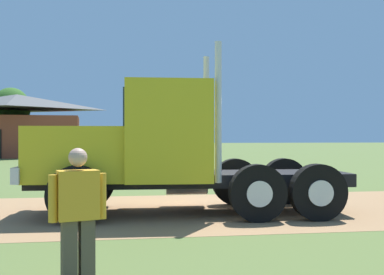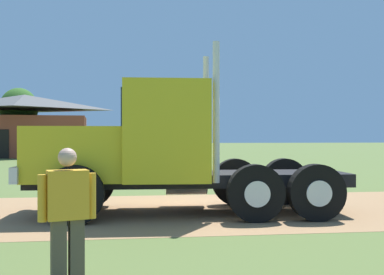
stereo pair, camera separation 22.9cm
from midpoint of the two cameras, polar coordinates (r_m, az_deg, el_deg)
ground_plane at (r=11.08m, az=2.63°, el=-8.76°), size 200.00×200.00×0.00m
dirt_track at (r=11.08m, az=2.63°, el=-8.74°), size 120.00×5.66×0.01m
truck_foreground_white at (r=10.48m, az=-4.03°, el=-1.77°), size 7.16×2.97×3.65m
visitor_walking_mid at (r=5.58m, az=-13.66°, el=-8.77°), size 0.63×0.37×1.59m
shed_building at (r=41.59m, az=-19.42°, el=1.26°), size 10.92×8.34×5.15m
tree_left at (r=44.53m, az=-20.03°, el=3.28°), size 3.29×3.29×5.96m
tree_mid at (r=47.87m, az=-1.82°, el=3.23°), size 3.30×3.30×6.10m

